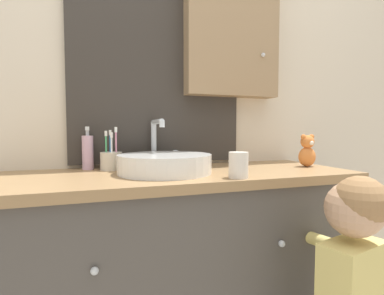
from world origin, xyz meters
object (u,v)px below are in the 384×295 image
at_px(sink_basin, 165,162).
at_px(toothbrush_holder, 111,160).
at_px(soap_dispenser, 88,152).
at_px(child_figure, 351,287).
at_px(teddy_bear, 307,151).
at_px(drinking_cup, 238,165).

bearing_deg(sink_basin, toothbrush_holder, 141.86).
bearing_deg(soap_dispenser, child_figure, -40.28).
distance_m(soap_dispenser, teddy_bear, 0.97).
height_order(sink_basin, soap_dispenser, sink_basin).
bearing_deg(toothbrush_holder, teddy_bear, -11.41).
xyz_separation_m(sink_basin, drinking_cup, (0.21, -0.21, 0.01)).
bearing_deg(drinking_cup, soap_dispenser, 140.98).
xyz_separation_m(toothbrush_holder, teddy_bear, (0.85, -0.17, 0.03)).
bearing_deg(teddy_bear, sink_basin, 178.19).
relative_size(sink_basin, toothbrush_holder, 2.35).
relative_size(toothbrush_holder, teddy_bear, 1.22).
xyz_separation_m(sink_basin, teddy_bear, (0.66, -0.02, 0.03)).
relative_size(sink_basin, soap_dispenser, 2.32).
distance_m(soap_dispenser, drinking_cup, 0.64).
relative_size(toothbrush_holder, child_figure, 0.20).
height_order(sink_basin, toothbrush_holder, sink_basin).
xyz_separation_m(soap_dispenser, drinking_cup, (0.50, -0.40, -0.03)).
distance_m(sink_basin, child_figure, 0.74).
xyz_separation_m(soap_dispenser, child_figure, (0.76, -0.65, -0.39)).
xyz_separation_m(soap_dispenser, teddy_bear, (0.94, -0.22, -0.01)).
distance_m(toothbrush_holder, teddy_bear, 0.87).
distance_m(child_figure, teddy_bear, 0.60).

